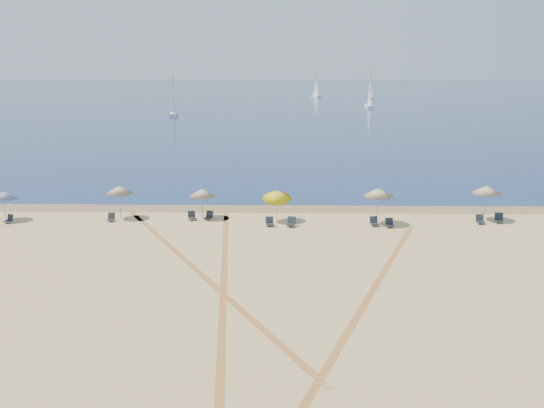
{
  "coord_description": "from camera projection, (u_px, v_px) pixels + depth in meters",
  "views": [
    {
      "loc": [
        0.79,
        -20.19,
        10.91
      ],
      "look_at": [
        0.0,
        20.0,
        1.3
      ],
      "focal_mm": 38.5,
      "sensor_mm": 36.0,
      "label": 1
    }
  ],
  "objects": [
    {
      "name": "chair_5",
      "position": [
        270.0,
        222.0,
        40.43
      ],
      "size": [
        0.6,
        0.68,
        0.64
      ],
      "rotation": [
        0.0,
        0.0,
        0.11
      ],
      "color": "black",
      "rests_on": "ground"
    },
    {
      "name": "sailboat_0",
      "position": [
        174.0,
        103.0,
        127.69
      ],
      "size": [
        2.21,
        6.15,
        8.96
      ],
      "rotation": [
        0.0,
        0.0,
        0.12
      ],
      "color": "white",
      "rests_on": "ocean"
    },
    {
      "name": "umbrella_5",
      "position": [
        487.0,
        190.0,
        41.45
      ],
      "size": [
        2.04,
        2.06,
        2.6
      ],
      "color": "gray",
      "rests_on": "ground"
    },
    {
      "name": "chair_10",
      "position": [
        499.0,
        218.0,
        41.29
      ],
      "size": [
        0.74,
        0.81,
        0.7
      ],
      "rotation": [
        0.0,
        0.0,
        -0.27
      ],
      "color": "black",
      "rests_on": "ground"
    },
    {
      "name": "chair_7",
      "position": [
        374.0,
        222.0,
        40.5
      ],
      "size": [
        0.63,
        0.71,
        0.65
      ],
      "rotation": [
        0.0,
        0.0,
        0.17
      ],
      "color": "black",
      "rests_on": "ground"
    },
    {
      "name": "chair_9",
      "position": [
        480.0,
        220.0,
        41.01
      ],
      "size": [
        0.55,
        0.64,
        0.65
      ],
      "rotation": [
        0.0,
        0.0,
        0.02
      ],
      "color": "black",
      "rests_on": "ground"
    },
    {
      "name": "chair_2",
      "position": [
        111.0,
        218.0,
        41.69
      ],
      "size": [
        0.5,
        0.59,
        0.6
      ],
      "rotation": [
        0.0,
        0.0,
        -0.01
      ],
      "color": "black",
      "rests_on": "ground"
    },
    {
      "name": "tire_tracks",
      "position": [
        255.0,
        278.0,
        30.65
      ],
      "size": [
        46.52,
        43.09,
        0.0
      ],
      "color": "tan",
      "rests_on": "ground"
    },
    {
      "name": "sailboat_1",
      "position": [
        373.0,
        91.0,
        196.52
      ],
      "size": [
        1.74,
        5.22,
        7.64
      ],
      "rotation": [
        0.0,
        0.0,
        -0.09
      ],
      "color": "white",
      "rests_on": "ocean"
    },
    {
      "name": "umbrella_1",
      "position": [
        119.0,
        190.0,
        42.0
      ],
      "size": [
        1.93,
        1.93,
        2.49
      ],
      "color": "gray",
      "rests_on": "ground"
    },
    {
      "name": "ground",
      "position": [
        262.0,
        359.0,
        22.18
      ],
      "size": [
        160.0,
        160.0,
        0.0
      ],
      "primitive_type": "plane",
      "color": "tan",
      "rests_on": "ground"
    },
    {
      "name": "sailboat_3",
      "position": [
        370.0,
        96.0,
        151.88
      ],
      "size": [
        1.87,
        6.65,
        9.84
      ],
      "rotation": [
        0.0,
        0.0,
        0.03
      ],
      "color": "white",
      "rests_on": "ocean"
    },
    {
      "name": "chair_6",
      "position": [
        291.0,
        222.0,
        40.31
      ],
      "size": [
        0.72,
        0.79,
        0.69
      ],
      "rotation": [
        0.0,
        0.0,
        -0.26
      ],
      "color": "black",
      "rests_on": "ground"
    },
    {
      "name": "chair_8",
      "position": [
        389.0,
        223.0,
        40.14
      ],
      "size": [
        0.55,
        0.64,
        0.64
      ],
      "rotation": [
        0.0,
        0.0,
        0.04
      ],
      "color": "black",
      "rests_on": "ground"
    },
    {
      "name": "ocean",
      "position": [
        282.0,
        92.0,
        240.97
      ],
      "size": [
        500.0,
        500.0,
        0.0
      ],
      "primitive_type": "plane",
      "color": "#0C2151",
      "rests_on": "ground"
    },
    {
      "name": "chair_3",
      "position": [
        192.0,
        216.0,
        42.07
      ],
      "size": [
        0.69,
        0.75,
        0.64
      ],
      "rotation": [
        0.0,
        0.0,
        0.3
      ],
      "color": "black",
      "rests_on": "ground"
    },
    {
      "name": "wet_sand",
      "position": [
        273.0,
        208.0,
        45.52
      ],
      "size": [
        500.0,
        500.0,
        0.0
      ],
      "primitive_type": "plane",
      "color": "olive",
      "rests_on": "ground"
    },
    {
      "name": "chair_4",
      "position": [
        209.0,
        216.0,
        42.09
      ],
      "size": [
        0.72,
        0.78,
        0.65
      ],
      "rotation": [
        0.0,
        0.0,
        -0.35
      ],
      "color": "black",
      "rests_on": "ground"
    },
    {
      "name": "umbrella_3",
      "position": [
        277.0,
        195.0,
        41.18
      ],
      "size": [
        2.07,
        2.14,
        2.54
      ],
      "color": "gray",
      "rests_on": "ground"
    },
    {
      "name": "umbrella_4",
      "position": [
        378.0,
        192.0,
        40.4
      ],
      "size": [
        2.15,
        2.15,
        2.65
      ],
      "color": "gray",
      "rests_on": "ground"
    },
    {
      "name": "umbrella_2",
      "position": [
        202.0,
        193.0,
        42.08
      ],
      "size": [
        1.93,
        1.93,
        2.27
      ],
      "color": "gray",
      "rests_on": "ground"
    },
    {
      "name": "umbrella_0",
      "position": [
        3.0,
        195.0,
        41.48
      ],
      "size": [
        1.87,
        1.87,
        2.23
      ],
      "color": "gray",
      "rests_on": "ground"
    },
    {
      "name": "sailboat_2",
      "position": [
        316.0,
        90.0,
        201.77
      ],
      "size": [
        3.47,
        5.68,
        8.29
      ],
      "rotation": [
        0.0,
        0.0,
        0.4
      ],
      "color": "white",
      "rests_on": "ocean"
    },
    {
      "name": "chair_1",
      "position": [
        9.0,
        219.0,
        41.26
      ],
      "size": [
        0.69,
        0.74,
        0.61
      ],
      "rotation": [
        0.0,
        0.0,
        -0.4
      ],
      "color": "black",
      "rests_on": "ground"
    }
  ]
}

